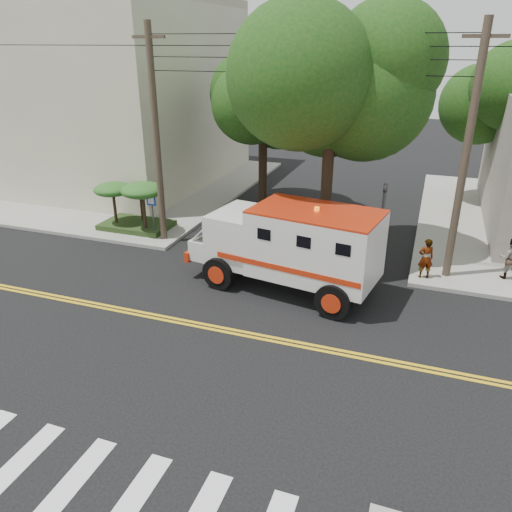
% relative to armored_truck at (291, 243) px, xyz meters
% --- Properties ---
extents(ground, '(100.00, 100.00, 0.00)m').
position_rel_armored_truck_xyz_m(ground, '(-0.99, -3.41, -1.77)').
color(ground, black).
rests_on(ground, ground).
extents(sidewalk_nw, '(17.00, 17.00, 0.15)m').
position_rel_armored_truck_xyz_m(sidewalk_nw, '(-14.49, 10.09, -1.69)').
color(sidewalk_nw, gray).
rests_on(sidewalk_nw, ground).
extents(building_left, '(16.00, 14.00, 10.00)m').
position_rel_armored_truck_xyz_m(building_left, '(-16.49, 11.59, 3.38)').
color(building_left, beige).
rests_on(building_left, sidewalk_nw).
extents(utility_pole_left, '(0.28, 0.28, 9.00)m').
position_rel_armored_truck_xyz_m(utility_pole_left, '(-6.59, 2.59, 2.73)').
color(utility_pole_left, '#382D23').
rests_on(utility_pole_left, ground).
extents(utility_pole_right, '(0.28, 0.28, 9.00)m').
position_rel_armored_truck_xyz_m(utility_pole_right, '(5.31, 2.79, 2.73)').
color(utility_pole_right, '#382D23').
rests_on(utility_pole_right, ground).
extents(tree_main, '(6.08, 5.70, 9.85)m').
position_rel_armored_truck_xyz_m(tree_main, '(0.94, 2.80, 5.43)').
color(tree_main, black).
rests_on(tree_main, ground).
extents(tree_left, '(4.48, 4.20, 7.70)m').
position_rel_armored_truck_xyz_m(tree_left, '(-3.67, 8.38, 3.96)').
color(tree_left, black).
rests_on(tree_left, ground).
extents(traffic_signal, '(0.15, 0.18, 3.60)m').
position_rel_armored_truck_xyz_m(traffic_signal, '(2.81, 2.19, 0.46)').
color(traffic_signal, '#3F3F42').
rests_on(traffic_signal, ground).
extents(accessibility_sign, '(0.45, 0.10, 2.02)m').
position_rel_armored_truck_xyz_m(accessibility_sign, '(-7.19, 2.76, -0.40)').
color(accessibility_sign, '#3F3F42').
rests_on(accessibility_sign, ground).
extents(palm_planter, '(3.52, 2.63, 2.36)m').
position_rel_armored_truck_xyz_m(palm_planter, '(-8.43, 3.21, -0.12)').
color(palm_planter, '#1E3314').
rests_on(palm_planter, sidewalk_nw).
extents(armored_truck, '(7.14, 3.65, 3.11)m').
position_rel_armored_truck_xyz_m(armored_truck, '(0.00, 0.00, 0.00)').
color(armored_truck, silver).
rests_on(armored_truck, ground).
extents(pedestrian_a, '(0.65, 0.53, 1.53)m').
position_rel_armored_truck_xyz_m(pedestrian_a, '(4.51, 2.29, -0.85)').
color(pedestrian_a, gray).
rests_on(pedestrian_a, sidewalk_ne).
extents(pedestrian_b, '(0.78, 0.61, 1.58)m').
position_rel_armored_truck_xyz_m(pedestrian_b, '(7.41, 3.28, -0.83)').
color(pedestrian_b, gray).
rests_on(pedestrian_b, sidewalk_ne).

